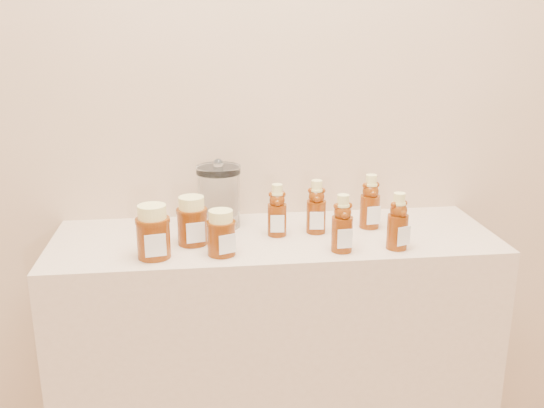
{
  "coord_description": "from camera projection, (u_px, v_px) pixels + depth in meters",
  "views": [
    {
      "loc": [
        -0.19,
        0.01,
        1.47
      ],
      "look_at": [
        -0.01,
        1.52,
        1.0
      ],
      "focal_mm": 40.0,
      "sensor_mm": 36.0,
      "label": 1
    }
  ],
  "objects": [
    {
      "name": "honey_jar_back",
      "position": [
        192.0,
        220.0,
        1.57
      ],
      "size": [
        0.1,
        0.1,
        0.13
      ],
      "primitive_type": null,
      "rotation": [
        0.0,
        0.0,
        0.22
      ],
      "color": "#5D2307",
      "rests_on": "display_table"
    },
    {
      "name": "display_table",
      "position": [
        275.0,
        379.0,
        1.78
      ],
      "size": [
        1.2,
        0.4,
        0.9
      ],
      "primitive_type": "cube",
      "color": "beige",
      "rests_on": "ground"
    },
    {
      "name": "wall_back",
      "position": [
        266.0,
        62.0,
        1.71
      ],
      "size": [
        3.5,
        0.02,
        2.7
      ],
      "primitive_type": "cube",
      "color": "tan",
      "rests_on": "ground"
    },
    {
      "name": "bear_bottle_front_left",
      "position": [
        342.0,
        220.0,
        1.52
      ],
      "size": [
        0.06,
        0.06,
        0.17
      ],
      "primitive_type": null,
      "rotation": [
        0.0,
        0.0,
        0.05
      ],
      "color": "#5D2307",
      "rests_on": "display_table"
    },
    {
      "name": "bear_bottle_front_right",
      "position": [
        398.0,
        217.0,
        1.53
      ],
      "size": [
        0.07,
        0.07,
        0.17
      ],
      "primitive_type": null,
      "rotation": [
        0.0,
        0.0,
        0.34
      ],
      "color": "#5D2307",
      "rests_on": "display_table"
    },
    {
      "name": "bear_bottle_back_right",
      "position": [
        370.0,
        198.0,
        1.69
      ],
      "size": [
        0.07,
        0.07,
        0.17
      ],
      "primitive_type": null,
      "rotation": [
        0.0,
        0.0,
        0.14
      ],
      "color": "#5D2307",
      "rests_on": "display_table"
    },
    {
      "name": "honey_jar_left",
      "position": [
        153.0,
        231.0,
        1.48
      ],
      "size": [
        0.1,
        0.1,
        0.13
      ],
      "primitive_type": null,
      "rotation": [
        0.0,
        0.0,
        0.17
      ],
      "color": "#5D2307",
      "rests_on": "display_table"
    },
    {
      "name": "bear_bottle_back_left",
      "position": [
        277.0,
        207.0,
        1.63
      ],
      "size": [
        0.06,
        0.06,
        0.16
      ],
      "primitive_type": null,
      "rotation": [
        0.0,
        0.0,
        -0.1
      ],
      "color": "#5D2307",
      "rests_on": "display_table"
    },
    {
      "name": "honey_jar_front",
      "position": [
        221.0,
        233.0,
        1.5
      ],
      "size": [
        0.1,
        0.1,
        0.12
      ],
      "primitive_type": null,
      "rotation": [
        0.0,
        0.0,
        0.38
      ],
      "color": "#5D2307",
      "rests_on": "display_table"
    },
    {
      "name": "glass_canister",
      "position": [
        219.0,
        194.0,
        1.7
      ],
      "size": [
        0.16,
        0.16,
        0.19
      ],
      "primitive_type": null,
      "rotation": [
        0.0,
        0.0,
        0.41
      ],
      "color": "white",
      "rests_on": "display_table"
    },
    {
      "name": "bear_bottle_back_mid",
      "position": [
        316.0,
        203.0,
        1.65
      ],
      "size": [
        0.06,
        0.06,
        0.17
      ],
      "primitive_type": null,
      "rotation": [
        0.0,
        0.0,
        -0.12
      ],
      "color": "#5D2307",
      "rests_on": "display_table"
    }
  ]
}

